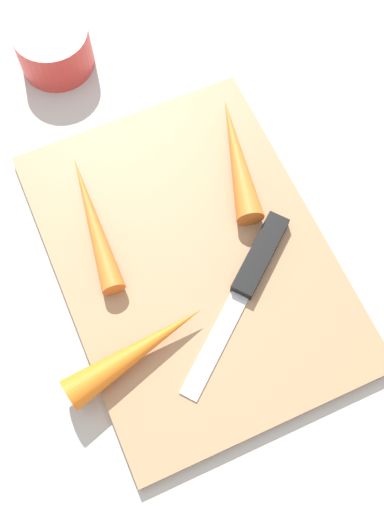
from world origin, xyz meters
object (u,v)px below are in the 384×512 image
knife (255,266)px  carrot_longest (93,221)px  cutting_board (192,258)px  carrot_medium (237,157)px  carrot_shortest (137,352)px  small_bowl (54,48)px

knife → carrot_longest: carrot_longest is taller
cutting_board → carrot_medium: bearing=-48.0°
cutting_board → carrot_longest: carrot_longest is taller
carrot_shortest → small_bowl: size_ratio=1.71×
carrot_longest → small_bowl: small_bowl is taller
small_bowl → carrot_longest: bearing=171.0°
carrot_longest → knife: bearing=-124.6°
carrot_shortest → small_bowl: 0.36m
carrot_longest → carrot_shortest: size_ratio=1.07×
knife → small_bowl: size_ratio=2.02×
cutting_board → carrot_medium: (0.08, -0.08, 0.02)m
carrot_medium → carrot_longest: carrot_medium is taller
knife → small_bowl: 0.34m
carrot_shortest → cutting_board: bearing=29.2°
carrot_medium → carrot_longest: size_ratio=0.94×
knife → carrot_medium: bearing=-145.7°
knife → carrot_shortest: size_ratio=1.18×
cutting_board → small_bowl: (0.29, 0.04, 0.02)m
carrot_longest → carrot_medium: bearing=-82.3°
cutting_board → knife: bearing=-125.9°
knife → carrot_longest: bearing=-78.7°
cutting_board → knife: knife is taller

